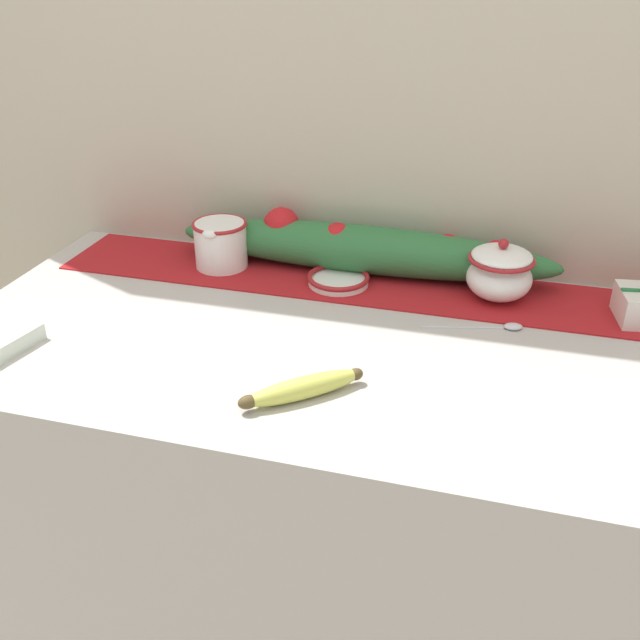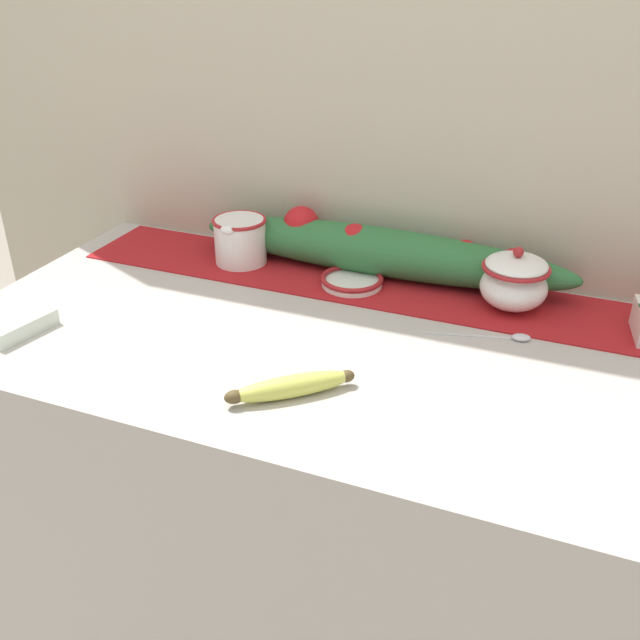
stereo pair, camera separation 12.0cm
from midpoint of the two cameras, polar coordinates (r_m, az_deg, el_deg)
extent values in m
cube|color=#B7B2AD|center=(1.54, -1.89, -16.58)|extent=(1.36, 0.69, 0.92)
cube|color=#B7AD99|center=(1.48, 1.97, 14.80)|extent=(2.16, 0.04, 2.40)
cube|color=#A8191E|center=(1.45, 0.55, 3.00)|extent=(1.25, 0.20, 0.00)
cylinder|color=white|center=(1.53, -10.20, 5.91)|extent=(0.11, 0.11, 0.10)
torus|color=#A31E23|center=(1.51, -10.35, 7.51)|extent=(0.12, 0.12, 0.01)
torus|color=white|center=(1.58, -9.24, 7.06)|extent=(0.05, 0.01, 0.05)
ellipsoid|color=white|center=(1.47, -11.16, 6.71)|extent=(0.03, 0.02, 0.02)
ellipsoid|color=white|center=(1.39, 11.76, 3.24)|extent=(0.12, 0.12, 0.08)
torus|color=#A31E23|center=(1.38, 11.92, 4.74)|extent=(0.13, 0.13, 0.01)
ellipsoid|color=white|center=(1.38, 11.95, 4.98)|extent=(0.11, 0.11, 0.03)
sphere|color=#A31E23|center=(1.37, 12.05, 5.93)|extent=(0.02, 0.02, 0.02)
cylinder|color=white|center=(1.44, -0.92, 3.04)|extent=(0.12, 0.12, 0.01)
torus|color=#A31E23|center=(1.43, -0.92, 3.40)|extent=(0.13, 0.13, 0.01)
ellipsoid|color=#CCD156|center=(1.09, -4.52, -5.52)|extent=(0.17, 0.15, 0.04)
ellipsoid|color=brown|center=(1.07, -9.03, -6.60)|extent=(0.04, 0.04, 0.02)
ellipsoid|color=brown|center=(1.12, -0.22, -4.45)|extent=(0.03, 0.03, 0.02)
cube|color=silver|center=(1.30, 8.68, -0.68)|extent=(0.15, 0.04, 0.00)
ellipsoid|color=silver|center=(1.31, 12.69, -0.58)|extent=(0.04, 0.03, 0.01)
ellipsoid|color=#2D6B38|center=(1.48, 1.10, 5.63)|extent=(0.80, 0.11, 0.10)
sphere|color=red|center=(1.55, -9.47, 6.91)|extent=(0.05, 0.05, 0.05)
sphere|color=red|center=(1.53, -5.39, 7.49)|extent=(0.08, 0.08, 0.08)
sphere|color=red|center=(1.48, -0.95, 6.59)|extent=(0.06, 0.06, 0.06)
sphere|color=red|center=(1.45, 3.23, 5.91)|extent=(0.06, 0.06, 0.06)
sphere|color=red|center=(1.46, 7.77, 5.60)|extent=(0.06, 0.06, 0.06)
sphere|color=red|center=(1.43, 11.60, 5.16)|extent=(0.05, 0.05, 0.05)
camera|label=1|loc=(0.06, -92.86, -1.54)|focal=40.00mm
camera|label=2|loc=(0.06, 87.14, 1.54)|focal=40.00mm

